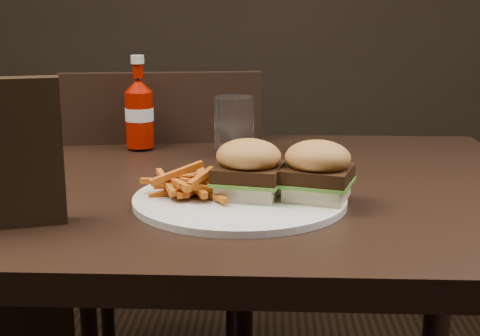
{
  "coord_description": "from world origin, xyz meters",
  "views": [
    {
      "loc": [
        0.16,
        -1.06,
        1.03
      ],
      "look_at": [
        0.12,
        -0.12,
        0.8
      ],
      "focal_mm": 50.0,
      "sensor_mm": 36.0,
      "label": 1
    }
  ],
  "objects_px": {
    "dining_table": "(174,191)",
    "chair_far": "(167,252)",
    "plate": "(240,200)",
    "ketchup_bottle": "(140,120)",
    "tumbler": "(234,128)"
  },
  "relations": [
    {
      "from": "dining_table",
      "to": "chair_far",
      "type": "relative_size",
      "value": 2.76
    },
    {
      "from": "plate",
      "to": "ketchup_bottle",
      "type": "distance_m",
      "value": 0.43
    },
    {
      "from": "plate",
      "to": "ketchup_bottle",
      "type": "xyz_separation_m",
      "value": [
        -0.21,
        0.36,
        0.06
      ]
    },
    {
      "from": "plate",
      "to": "chair_far",
      "type": "bearing_deg",
      "value": 108.32
    },
    {
      "from": "plate",
      "to": "dining_table",
      "type": "bearing_deg",
      "value": 131.62
    },
    {
      "from": "dining_table",
      "to": "tumbler",
      "type": "distance_m",
      "value": 0.22
    },
    {
      "from": "ketchup_bottle",
      "to": "tumbler",
      "type": "distance_m",
      "value": 0.2
    },
    {
      "from": "chair_far",
      "to": "ketchup_bottle",
      "type": "xyz_separation_m",
      "value": [
        -0.01,
        -0.27,
        0.38
      ]
    },
    {
      "from": "dining_table",
      "to": "plate",
      "type": "distance_m",
      "value": 0.18
    },
    {
      "from": "dining_table",
      "to": "plate",
      "type": "height_order",
      "value": "plate"
    },
    {
      "from": "tumbler",
      "to": "plate",
      "type": "bearing_deg",
      "value": -85.53
    },
    {
      "from": "plate",
      "to": "tumbler",
      "type": "relative_size",
      "value": 2.62
    },
    {
      "from": "chair_far",
      "to": "ketchup_bottle",
      "type": "bearing_deg",
      "value": 80.93
    },
    {
      "from": "chair_far",
      "to": "tumbler",
      "type": "relative_size",
      "value": 3.69
    },
    {
      "from": "dining_table",
      "to": "chair_far",
      "type": "xyz_separation_m",
      "value": [
        -0.09,
        0.5,
        -0.3
      ]
    }
  ]
}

